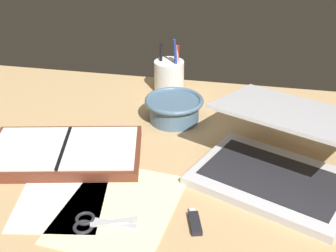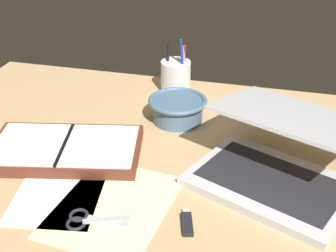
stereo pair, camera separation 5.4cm
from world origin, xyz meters
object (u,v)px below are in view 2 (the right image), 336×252
planner (65,149)px  laptop (280,161)px  bowl (178,108)px  pen_cup (176,76)px  scissors (84,220)px

planner → laptop: bearing=-10.0°
bowl → pen_cup: 18.32cm
bowl → scissors: size_ratio=1.26×
scissors → planner: bearing=112.6°
bowl → pen_cup: (-4.68, 17.67, 1.28)cm
planner → scissors: (13.57, -20.83, -1.05)cm
pen_cup → planner: (-17.11, -40.15, -3.43)cm
laptop → planner: 49.08cm
bowl → pen_cup: bearing=104.8°
laptop → scissors: bearing=-124.5°
planner → scissors: bearing=-68.6°
bowl → planner: (-21.78, -22.48, -2.16)cm
laptop → bowl: size_ratio=2.76×
pen_cup → scissors: size_ratio=1.37×
pen_cup → scissors: pen_cup is taller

